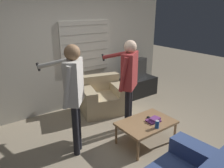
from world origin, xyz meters
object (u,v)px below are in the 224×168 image
person_right_standing (129,75)px  soda_can (157,124)px  tv (137,70)px  spare_remote (150,118)px  coffee_table (146,124)px  book_stack (154,120)px  armchair_beige (102,97)px  person_left_standing (73,87)px

person_right_standing → soda_can: person_right_standing is taller
tv → spare_remote: tv is taller
coffee_table → spare_remote: 0.14m
coffee_table → spare_remote: size_ratio=7.09×
coffee_table → person_right_standing: 0.90m
book_stack → spare_remote: 0.10m
person_right_standing → spare_remote: bearing=-116.4°
armchair_beige → coffee_table: size_ratio=1.20×
person_right_standing → spare_remote: 0.84m
book_stack → soda_can: (-0.11, -0.17, 0.03)m
person_right_standing → spare_remote: (0.08, -0.49, -0.67)m
person_right_standing → soda_can: size_ratio=13.37×
tv → soda_can: 2.32m
person_left_standing → person_right_standing: 1.11m
armchair_beige → soda_can: (-0.10, -1.71, 0.15)m
person_left_standing → person_right_standing: bearing=-46.9°
soda_can → spare_remote: bearing=65.7°
tv → spare_remote: size_ratio=6.21×
coffee_table → person_left_standing: size_ratio=0.54×
armchair_beige → tv: 1.27m
coffee_table → soda_can: (0.00, -0.23, 0.10)m
tv → person_right_standing: 1.74m
person_right_standing → tv: bearing=7.0°
person_right_standing → book_stack: size_ratio=7.20×
tv → person_right_standing: size_ratio=0.49×
armchair_beige → person_right_standing: bearing=101.1°
person_left_standing → spare_remote: bearing=-70.0°
coffee_table → person_left_standing: 1.38m
person_right_standing → book_stack: bearing=-118.5°
tv → armchair_beige: bearing=-12.5°
armchair_beige → spare_remote: size_ratio=8.51×
person_right_standing → soda_can: bearing=-128.7°
coffee_table → book_stack: book_stack is taller
book_stack → armchair_beige: bearing=90.4°
person_right_standing → spare_remote: person_right_standing is taller
spare_remote → book_stack: bearing=-91.4°
soda_can → spare_remote: size_ratio=0.96×
coffee_table → book_stack: (0.12, -0.06, 0.07)m
book_stack → person_left_standing: bearing=155.7°
person_left_standing → book_stack: person_left_standing is taller
armchair_beige → coffee_table: bearing=100.8°
tv → coffee_table: bearing=30.3°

